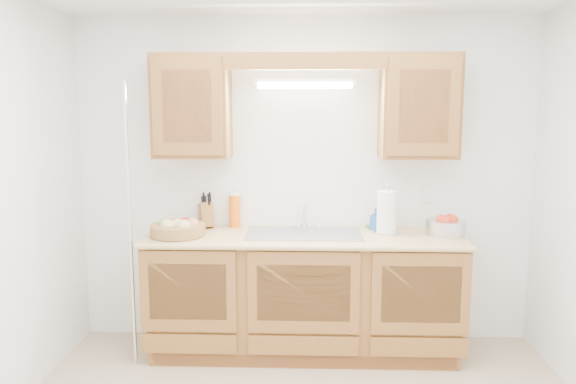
{
  "coord_description": "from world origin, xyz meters",
  "views": [
    {
      "loc": [
        0.02,
        -2.81,
        1.82
      ],
      "look_at": [
        -0.11,
        0.85,
        1.27
      ],
      "focal_mm": 35.0,
      "sensor_mm": 36.0,
      "label": 1
    }
  ],
  "objects_px": {
    "paper_towel": "(387,212)",
    "apple_bowl": "(446,226)",
    "knife_block": "(206,214)",
    "fruit_basket": "(178,228)"
  },
  "relations": [
    {
      "from": "paper_towel",
      "to": "fruit_basket",
      "type": "bearing_deg",
      "value": -175.3
    },
    {
      "from": "apple_bowl",
      "to": "fruit_basket",
      "type": "bearing_deg",
      "value": -177.27
    },
    {
      "from": "fruit_basket",
      "to": "knife_block",
      "type": "bearing_deg",
      "value": 62.1
    },
    {
      "from": "knife_block",
      "to": "apple_bowl",
      "type": "distance_m",
      "value": 1.8
    },
    {
      "from": "paper_towel",
      "to": "apple_bowl",
      "type": "xyz_separation_m",
      "value": [
        0.43,
        -0.03,
        -0.09
      ]
    },
    {
      "from": "knife_block",
      "to": "paper_towel",
      "type": "distance_m",
      "value": 1.38
    },
    {
      "from": "fruit_basket",
      "to": "apple_bowl",
      "type": "distance_m",
      "value": 1.95
    },
    {
      "from": "knife_block",
      "to": "paper_towel",
      "type": "bearing_deg",
      "value": -30.76
    },
    {
      "from": "fruit_basket",
      "to": "paper_towel",
      "type": "relative_size",
      "value": 1.1
    },
    {
      "from": "paper_towel",
      "to": "apple_bowl",
      "type": "distance_m",
      "value": 0.44
    }
  ]
}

